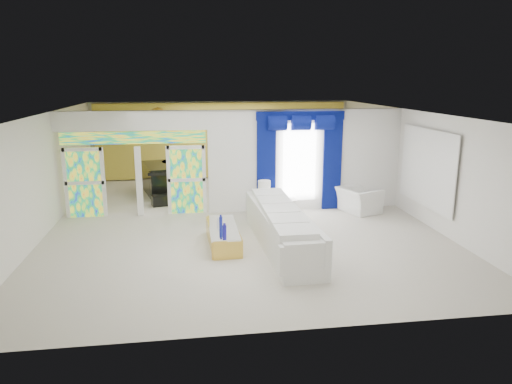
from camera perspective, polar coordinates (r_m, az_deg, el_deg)
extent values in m
plane|color=#B7AF9E|center=(13.23, -2.03, -3.47)|extent=(12.00, 12.00, 0.00)
cube|color=white|center=(14.22, 6.14, 3.88)|extent=(5.70, 0.18, 3.00)
cube|color=white|center=(13.71, -14.65, 8.33)|extent=(4.30, 0.18, 0.55)
cube|color=#994C3F|center=(14.19, -19.96, 1.06)|extent=(0.95, 0.04, 2.00)
cube|color=#994C3F|center=(13.88, -8.37, 1.47)|extent=(0.95, 0.04, 2.00)
cube|color=#994C3F|center=(13.76, -14.53, 6.36)|extent=(4.00, 0.05, 0.35)
cube|color=white|center=(14.07, 5.25, 3.59)|extent=(1.00, 0.02, 2.30)
cube|color=#030940|center=(13.85, 1.24, 3.28)|extent=(0.55, 0.10, 2.80)
cube|color=#030940|center=(14.31, 9.18, 3.44)|extent=(0.55, 0.10, 2.80)
cube|color=#030940|center=(13.87, 5.40, 9.15)|extent=(2.60, 0.12, 0.25)
cube|color=white|center=(13.37, 19.98, 2.74)|extent=(0.04, 2.70, 1.90)
cube|color=gold|center=(18.68, -4.04, 6.24)|extent=(9.70, 0.12, 2.90)
cube|color=white|center=(11.14, 3.07, -4.54)|extent=(1.12, 4.41, 0.83)
cube|color=gold|center=(11.31, -3.99, -5.33)|extent=(0.74, 1.99, 0.44)
cube|color=white|center=(13.83, 2.22, -1.79)|extent=(1.27, 0.42, 0.42)
cylinder|color=white|center=(13.66, 1.00, 0.19)|extent=(0.36, 0.36, 0.58)
imported|color=white|center=(14.30, 12.30, -0.95)|extent=(1.31, 1.39, 0.73)
cube|color=black|center=(16.55, -10.46, 1.61)|extent=(1.96, 2.31, 1.02)
cube|color=black|center=(15.07, -10.61, -0.92)|extent=(1.04, 0.60, 0.33)
cube|color=tan|center=(15.66, -19.25, -0.10)|extent=(0.62, 0.59, 0.76)
sphere|color=gold|center=(16.05, -11.75, 8.92)|extent=(0.60, 0.60, 0.60)
cylinder|color=navy|center=(10.67, -3.82, -4.64)|extent=(0.09, 0.09, 0.22)
cylinder|color=navy|center=(11.15, -4.26, -3.69)|extent=(0.08, 0.08, 0.27)
cylinder|color=white|center=(10.92, -3.74, -4.48)|extent=(0.10, 0.10, 0.12)
cylinder|color=white|center=(11.45, -4.49, -3.61)|extent=(0.11, 0.11, 0.13)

